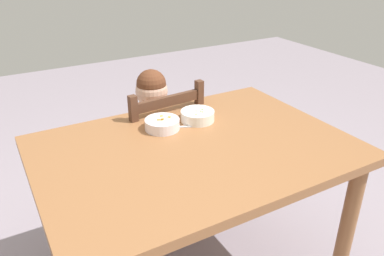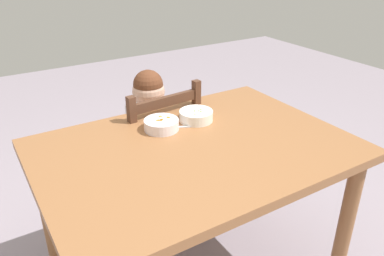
{
  "view_description": "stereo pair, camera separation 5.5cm",
  "coord_description": "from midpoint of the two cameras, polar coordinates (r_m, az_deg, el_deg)",
  "views": [
    {
      "loc": [
        -0.7,
        -1.22,
        1.54
      ],
      "look_at": [
        0.02,
        0.06,
        0.82
      ],
      "focal_mm": 35.82,
      "sensor_mm": 36.0,
      "label": 1
    },
    {
      "loc": [
        -0.75,
        -1.19,
        1.54
      ],
      "look_at": [
        0.02,
        0.06,
        0.82
      ],
      "focal_mm": 35.82,
      "sensor_mm": 36.0,
      "label": 2
    }
  ],
  "objects": [
    {
      "name": "spoon",
      "position": [
        1.75,
        -3.95,
        0.11
      ],
      "size": [
        0.13,
        0.07,
        0.01
      ],
      "color": "silver",
      "rests_on": "dining_table"
    },
    {
      "name": "bowl_of_carrots",
      "position": [
        1.73,
        -5.48,
        0.55
      ],
      "size": [
        0.16,
        0.16,
        0.05
      ],
      "color": "white",
      "rests_on": "dining_table"
    },
    {
      "name": "bowl_of_peas",
      "position": [
        1.81,
        -0.25,
        1.88
      ],
      "size": [
        0.16,
        0.16,
        0.05
      ],
      "color": "white",
      "rests_on": "dining_table"
    },
    {
      "name": "child_figure",
      "position": [
        2.08,
        -6.64,
        -0.15
      ],
      "size": [
        0.32,
        0.31,
        0.95
      ],
      "color": "silver",
      "rests_on": "ground"
    },
    {
      "name": "dining_chair",
      "position": [
        2.18,
        -6.36,
        -4.45
      ],
      "size": [
        0.45,
        0.45,
        0.9
      ],
      "color": "#513122",
      "rests_on": "ground"
    },
    {
      "name": "dining_table",
      "position": [
        1.66,
        -0.42,
        -5.92
      ],
      "size": [
        1.3,
        0.92,
        0.77
      ],
      "color": "#935F38",
      "rests_on": "ground"
    }
  ]
}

